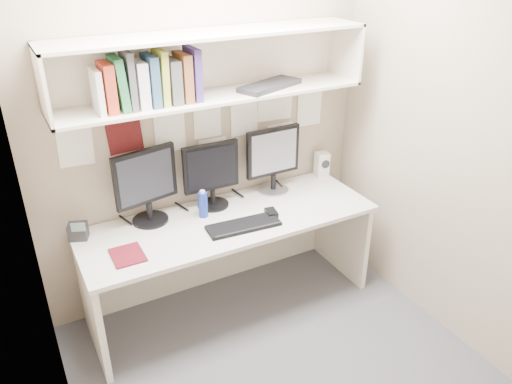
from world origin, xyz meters
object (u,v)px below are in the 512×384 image
monitor_center (211,172)px  maroon_notebook (128,255)px  speaker (322,164)px  desk_phone (78,231)px  desk (230,262)px  keyboard (244,225)px  monitor_right (273,158)px  monitor_left (146,184)px

monitor_center → maroon_notebook: 0.82m
speaker → desk_phone: bearing=-168.2°
desk → monitor_center: monitor_center is taller
keyboard → speaker: size_ratio=2.50×
monitor_center → desk_phone: monitor_center is taller
maroon_notebook → desk_phone: bearing=123.0°
monitor_right → desk: bearing=-155.6°
monitor_right → speaker: monitor_right is taller
speaker → desk_phone: (-1.88, -0.05, -0.04)m
monitor_left → keyboard: monitor_left is taller
monitor_center → keyboard: 0.45m
monitor_left → monitor_right: 0.94m
monitor_left → monitor_center: monitor_left is taller
monitor_right → keyboard: size_ratio=1.02×
monitor_left → monitor_right: bearing=-12.0°
desk → monitor_left: monitor_left is taller
monitor_left → monitor_center: size_ratio=1.09×
desk → keyboard: (0.03, -0.16, 0.38)m
keyboard → desk_phone: size_ratio=3.45×
monitor_right → desk_phone: (-1.41, -0.01, -0.21)m
monitor_left → desk_phone: size_ratio=3.62×
monitor_center → keyboard: (0.05, -0.37, -0.24)m
monitor_left → monitor_center: 0.46m
monitor_left → desk_phone: monitor_left is taller
speaker → monitor_left: bearing=-168.0°
monitor_right → desk_phone: 1.42m
monitor_left → speaker: bearing=-10.1°
maroon_notebook → monitor_left: bearing=54.7°
desk → desk_phone: (-0.94, 0.21, 0.42)m
monitor_center → maroon_notebook: monitor_center is taller
desk → desk_phone: 1.05m
desk → maroon_notebook: size_ratio=8.89×
maroon_notebook → desk_phone: (-0.21, 0.34, 0.05)m
monitor_center → maroon_notebook: bearing=-152.7°
speaker → maroon_notebook: (-1.67, -0.39, -0.09)m
monitor_right → maroon_notebook: bearing=-164.6°
monitor_left → speaker: size_ratio=2.63×
desk → monitor_left: (-0.48, 0.22, 0.64)m
keyboard → desk_phone: (-0.97, 0.37, 0.04)m
keyboard → monitor_center: bearing=102.5°
monitor_center → monitor_left: bearing=-178.8°
keyboard → maroon_notebook: keyboard is taller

